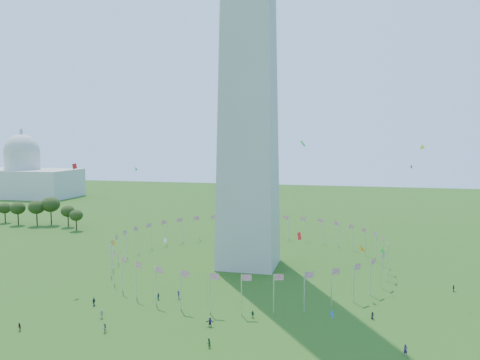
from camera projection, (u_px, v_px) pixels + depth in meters
name	position (u px, v px, depth m)	size (l,w,h in m)	color
ground	(195.00, 332.00, 92.43)	(600.00, 600.00, 0.00)	#214A11
flag_ring	(249.00, 251.00, 140.51)	(80.24, 80.24, 9.00)	silver
capitol_building	(22.00, 162.00, 306.07)	(70.00, 35.00, 46.00)	beige
crowd	(220.00, 325.00, 93.20)	(90.07, 68.74, 1.99)	#74675D
kites_aloft	(283.00, 209.00, 114.36)	(100.18, 73.60, 38.32)	orange
tree_line_west	(28.00, 213.00, 204.88)	(54.99, 15.46, 12.27)	#324717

